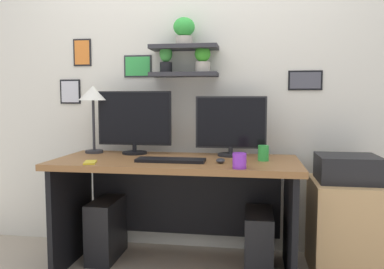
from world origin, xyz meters
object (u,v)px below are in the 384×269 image
Objects in this scene: drawer_cabinet at (345,228)px; printer at (348,168)px; computer_mouse at (221,161)px; pen_cup at (263,153)px; desk_lamp at (93,98)px; computer_tower_left at (107,229)px; computer_tower_right at (259,242)px; cell_phone at (90,162)px; keyboard at (171,160)px; desk at (178,189)px; coffee_mug at (239,161)px; monitor_left at (135,121)px; monitor_right at (231,126)px.

drawer_cabinet is 0.39m from printer.
pen_cup is (0.27, 0.13, 0.04)m from computer_mouse.
desk_lamp is 0.96m from computer_tower_left.
computer_mouse is 0.90× the size of pen_cup.
pen_cup reaches higher than computer_tower_right.
computer_mouse is 0.64× the size of cell_phone.
drawer_cabinet is at bearing -4.55° from cell_phone.
drawer_cabinet is at bearing 7.68° from pen_cup.
keyboard is 0.32m from computer_mouse.
drawer_cabinet is at bearing 10.27° from keyboard.
drawer_cabinet is at bearing -3.60° from desk_lamp.
cell_phone is (-0.50, -0.29, 0.22)m from desk.
pen_cup is at bearing 12.63° from keyboard.
coffee_mug reaches higher than desk.
monitor_left is at bearing 136.33° from keyboard.
desk is at bearing 84.83° from keyboard.
coffee_mug is 0.68m from computer_tower_right.
desk is at bearing -155.00° from monitor_right.
monitor_right is 1.22× the size of computer_tower_right.
coffee_mug is (0.12, -0.18, 0.03)m from computer_mouse.
cell_phone reaches higher than drawer_cabinet.
coffee_mug is at bearing -80.99° from monitor_right.
printer is at bearing 14.19° from computer_mouse.
desk is 3.67× the size of keyboard.
monitor_right reaches higher than cell_phone.
printer reaches higher than computer_mouse.
drawer_cabinet reaches higher than computer_tower_left.
computer_tower_left is (-1.10, 0.07, -0.59)m from pen_cup.
desk_lamp reaches higher than monitor_right.
computer_tower_left is at bearing -179.99° from drawer_cabinet.
drawer_cabinet is at bearing 2.43° from desk.
monitor_right is at bearing 25.00° from desk.
printer is (0.68, 0.38, -0.09)m from coffee_mug.
keyboard is 0.48m from coffee_mug.
desk is at bearing -25.01° from monitor_left.
computer_mouse is at bearing -27.23° from desk.
keyboard is at bearing -180.00° from computer_mouse.
computer_tower_left is at bearing 166.34° from computer_mouse.
cell_phone is 1.65m from printer.
keyboard is 0.82m from desk_lamp.
coffee_mug is at bearing -150.86° from printer.
computer_tower_left is (-0.88, -0.12, -0.75)m from monitor_right.
computer_mouse is 0.22m from coffee_mug.
desk_lamp is 1.97m from drawer_cabinet.
pen_cup is (0.57, -0.03, 0.26)m from desk.
drawer_cabinet is (1.11, 0.05, -0.23)m from desk.
computer_mouse reaches higher than computer_tower_left.
cell_phone is 1.10m from pen_cup.
monitor_left is at bearing 175.47° from drawer_cabinet.
computer_mouse is 0.21× the size of computer_tower_left.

